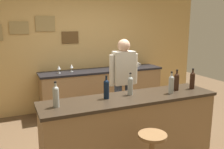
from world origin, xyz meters
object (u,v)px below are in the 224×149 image
Objects in this scene: wine_bottle_f at (192,80)px; coffee_mug at (138,65)px; bartender at (124,80)px; wine_bottle_a at (56,96)px; wine_glass_b at (72,66)px; wine_bottle_c at (130,85)px; wine_bottle_d at (171,84)px; wine_bottle_b at (106,88)px; wine_bottle_e at (176,81)px; wine_glass_a at (59,68)px.

coffee_mug is (0.24, 2.05, -0.11)m from wine_bottle_f.
bartender reaches higher than wine_bottle_a.
wine_bottle_c is at bearing -81.37° from wine_glass_b.
wine_glass_b is at bearing 111.58° from wine_bottle_d.
coffee_mug is (1.59, 1.99, -0.11)m from wine_bottle_b.
wine_glass_b is 1.53m from coffee_mug.
wine_bottle_e is at bearing 0.96° from wine_bottle_a.
wine_bottle_d is 0.44m from wine_bottle_f.
wine_bottle_f is at bearing -5.10° from wine_bottle_c.
wine_bottle_f is 2.06m from coffee_mug.
bartender is at bearing 51.43° from wine_bottle_b.
wine_bottle_c is 2.02m from wine_glass_b.
wine_bottle_b is at bearing -128.57° from bartender.
wine_glass_a and wine_glass_b have the same top height.
wine_bottle_b reaches higher than wine_glass_b.
bartender is 1.13m from wine_bottle_f.
wine_bottle_e is 1.97× the size of wine_glass_b.
wine_bottle_b is (0.65, 0.07, 0.00)m from wine_bottle_a.
wine_bottle_a is at bearing -137.53° from coffee_mug.
wine_glass_a is at bearing 122.66° from wine_bottle_e.
wine_bottle_c is 1.00× the size of wine_bottle_f.
wine_bottle_c is at bearing -122.07° from coffee_mug.
wine_glass_b is (0.06, 2.02, -0.05)m from wine_bottle_b.
wine_bottle_a is 2.09m from wine_glass_a.
wine_bottle_e is at bearing 30.25° from wine_bottle_d.
wine_glass_b is at bearing 116.03° from bartender.
wine_bottle_e reaches higher than coffee_mug.
wine_glass_b is (-0.59, 1.21, 0.07)m from bartender.
bartender is 1.05m from wine_bottle_b.
wine_bottle_a is 1.02m from wine_bottle_c.
wine_bottle_f is at bearing -2.53° from wine_bottle_b.
bartender is at bearing -128.69° from coffee_mug.
bartender is 1.45m from wine_glass_a.
bartender is at bearing 105.48° from wine_bottle_d.
wine_bottle_d is 1.00× the size of wine_bottle_e.
wine_bottle_a is at bearing -179.82° from wine_bottle_f.
wine_glass_b is at bearing 178.63° from coffee_mug.
wine_bottle_b is (-0.65, -0.81, 0.12)m from bartender.
wine_bottle_d is at bearing -61.99° from wine_glass_a.
wine_glass_b is at bearing 98.63° from wine_bottle_c.
bartender is 12.96× the size of coffee_mug.
wine_bottle_b is at bearing 5.74° from wine_bottle_a.
coffee_mug is at bearing -1.37° from wine_glass_b.
wine_bottle_e is 2.39m from wine_glass_a.
wine_bottle_a and wine_bottle_e have the same top height.
coffee_mug is (0.68, 2.12, -0.11)m from wine_bottle_d.
wine_bottle_d is at bearing -8.38° from wine_bottle_b.
wine_bottle_e reaches higher than wine_glass_b.
wine_glass_a is 0.27m from wine_glass_b.
wine_bottle_f reaches higher than coffee_mug.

